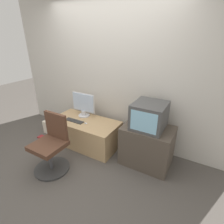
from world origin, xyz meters
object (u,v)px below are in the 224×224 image
Objects in this scene: crt_tv at (149,116)px; main_monitor at (83,105)px; keyboard at (74,121)px; cardboard_box_lower at (51,126)px; office_chair at (51,147)px; mouse at (86,123)px; book at (42,137)px.

main_monitor is at bearing 175.44° from crt_tv.
cardboard_box_lower is (-0.74, 0.07, -0.36)m from keyboard.
keyboard is 0.71m from office_chair.
mouse is 1.15m from crt_tv.
crt_tv is 0.56× the size of office_chair.
main_monitor is 0.97m from cardboard_box_lower.
book is (-0.74, -0.19, -0.48)m from keyboard.
cardboard_box_lower reaches higher than book.
cardboard_box_lower is at bearing -177.38° from crt_tv.
office_chair is at bearing -99.45° from mouse.
crt_tv is (1.09, 0.16, 0.34)m from mouse.
book is at bearing 150.63° from office_chair.
cardboard_box_lower is (-0.99, 0.06, -0.36)m from mouse.
office_chair reaches higher than keyboard.
main_monitor is 7.85× the size of mouse.
main_monitor reaches higher than keyboard.
crt_tv reaches higher than keyboard.
mouse is 0.72m from office_chair.
book is (-0.75, -0.47, -0.70)m from main_monitor.
main_monitor is 1.02m from office_chair.
office_chair is 1.07m from book.
office_chair is at bearing -144.61° from crt_tv.
keyboard is at bearing 14.57° from book.
mouse is 0.07× the size of office_chair.
book is at bearing -165.43° from keyboard.
office_chair is (0.14, -0.68, -0.11)m from keyboard.
cardboard_box_lower is at bearing -165.11° from main_monitor.
book is at bearing -89.50° from cardboard_box_lower.
main_monitor is 1.00× the size of crt_tv.
office_chair reaches higher than mouse.
main_monitor reaches higher than mouse.
mouse reaches higher than keyboard.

